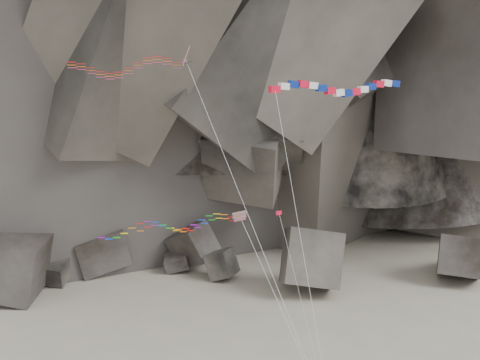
{
  "coord_description": "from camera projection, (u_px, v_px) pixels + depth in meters",
  "views": [
    {
      "loc": [
        -5.84,
        -43.27,
        28.23
      ],
      "look_at": [
        1.07,
        6.0,
        19.16
      ],
      "focal_mm": 45.0,
      "sensor_mm": 36.0,
      "label": 1
    }
  ],
  "objects": [
    {
      "name": "boulder_field",
      "position": [
        190.0,
        265.0,
        79.41
      ],
      "size": [
        77.7,
        19.24,
        9.42
      ],
      "color": "#47423F",
      "rests_on": "ground"
    },
    {
      "name": "delta_kite",
      "position": [
        120.0,
        66.0,
        47.95
      ],
      "size": [
        20.18,
        10.23,
        28.57
      ],
      "rotation": [
        0.0,
        0.0,
        -0.01
      ],
      "color": "red",
      "rests_on": "ground"
    },
    {
      "name": "banner_kite",
      "position": [
        338.0,
        88.0,
        49.87
      ],
      "size": [
        12.33,
        11.14,
        25.74
      ],
      "rotation": [
        0.0,
        0.0,
        0.3
      ],
      "color": "red",
      "rests_on": "ground"
    },
    {
      "name": "parafoil_kite",
      "position": [
        165.0,
        226.0,
        47.1
      ],
      "size": [
        17.83,
        6.43,
        15.57
      ],
      "rotation": [
        0.0,
        0.0,
        0.23
      ],
      "color": "gold",
      "rests_on": "ground"
    },
    {
      "name": "pennant_kite",
      "position": [
        290.0,
        257.0,
        47.02
      ],
      "size": [
        3.53,
        5.44,
        15.57
      ],
      "rotation": [
        0.0,
        0.0,
        0.4
      ],
      "color": "red",
      "rests_on": "ground"
    }
  ]
}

